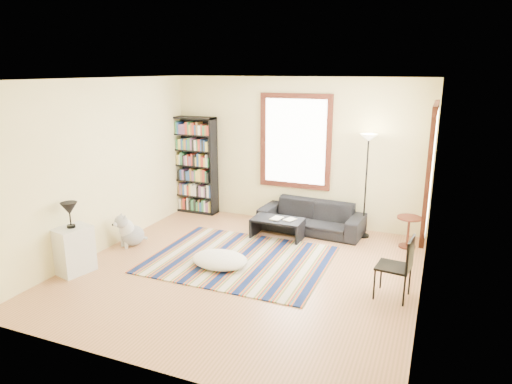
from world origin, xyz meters
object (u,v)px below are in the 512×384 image
at_px(floor_cushion, 220,260).
at_px(white_cabinet, 74,250).
at_px(bookshelf, 195,165).
at_px(sofa, 311,217).
at_px(dog, 132,229).
at_px(floor_lamp, 366,187).
at_px(coffee_table, 277,228).
at_px(folding_chair, 393,267).
at_px(side_table, 408,232).

height_order(floor_cushion, white_cabinet, white_cabinet).
bearing_deg(bookshelf, floor_cushion, -53.63).
relative_size(sofa, bookshelf, 0.96).
bearing_deg(dog, bookshelf, 112.38).
height_order(floor_lamp, dog, floor_lamp).
height_order(white_cabinet, dog, white_cabinet).
xyz_separation_m(sofa, bookshelf, (-2.57, 0.27, 0.72)).
relative_size(sofa, white_cabinet, 2.73).
bearing_deg(dog, coffee_table, 54.22).
xyz_separation_m(floor_lamp, folding_chair, (0.74, -2.15, -0.50)).
bearing_deg(bookshelf, folding_chair, -28.64).
bearing_deg(coffee_table, side_table, 10.98).
bearing_deg(sofa, floor_cushion, -108.46).
distance_m(sofa, folding_chair, 2.66).
bearing_deg(side_table, dog, -159.02).
distance_m(sofa, floor_cushion, 2.23).
height_order(sofa, bookshelf, bookshelf).
distance_m(sofa, side_table, 1.74).
distance_m(coffee_table, white_cabinet, 3.39).
distance_m(sofa, bookshelf, 2.69).
bearing_deg(sofa, side_table, -0.31).
height_order(folding_chair, white_cabinet, folding_chair).
bearing_deg(floor_cushion, dog, 172.46).
relative_size(floor_cushion, dog, 1.57).
height_order(sofa, folding_chair, folding_chair).
bearing_deg(floor_lamp, white_cabinet, -139.78).
distance_m(folding_chair, dog, 4.34).
height_order(floor_lamp, side_table, floor_lamp).
relative_size(bookshelf, white_cabinet, 2.86).
xyz_separation_m(side_table, folding_chair, (-0.05, -1.91, 0.16)).
bearing_deg(white_cabinet, coffee_table, 60.74).
distance_m(floor_lamp, folding_chair, 2.33).
distance_m(side_table, folding_chair, 1.92).
distance_m(folding_chair, white_cabinet, 4.56).
relative_size(coffee_table, dog, 1.59).
bearing_deg(dog, floor_lamp, 52.52).
bearing_deg(coffee_table, white_cabinet, -133.02).
bearing_deg(bookshelf, white_cabinet, -93.39).
distance_m(bookshelf, white_cabinet, 3.38).
height_order(bookshelf, floor_cushion, bookshelf).
bearing_deg(floor_lamp, floor_cushion, -129.96).
relative_size(bookshelf, folding_chair, 2.33).
bearing_deg(dog, sofa, 58.89).
relative_size(coffee_table, side_table, 1.67).
height_order(sofa, floor_cushion, sofa).
height_order(coffee_table, dog, dog).
height_order(sofa, white_cabinet, white_cabinet).
relative_size(side_table, folding_chair, 0.63).
bearing_deg(folding_chair, floor_cushion, -173.39).
xyz_separation_m(folding_chair, white_cabinet, (-4.45, -0.99, -0.08)).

